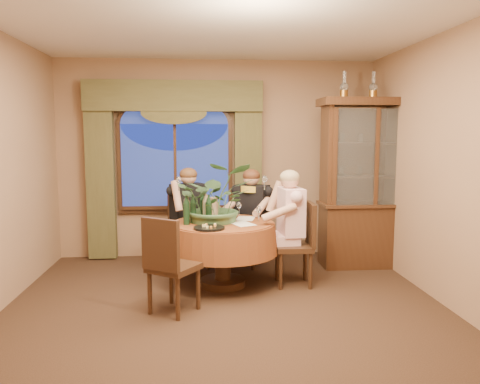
{
  "coord_description": "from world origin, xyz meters",
  "views": [
    {
      "loc": [
        -0.24,
        -4.23,
        1.75
      ],
      "look_at": [
        0.2,
        1.06,
        1.1
      ],
      "focal_mm": 35.0,
      "sensor_mm": 36.0,
      "label": 1
    }
  ],
  "objects": [
    {
      "name": "floor",
      "position": [
        0.0,
        0.0,
        0.0
      ],
      "size": [
        5.0,
        5.0,
        0.0
      ],
      "primitive_type": "plane",
      "color": "black",
      "rests_on": "ground"
    },
    {
      "name": "wall_back",
      "position": [
        0.0,
        2.5,
        1.4
      ],
      "size": [
        4.5,
        0.0,
        4.5
      ],
      "primitive_type": "plane",
      "rotation": [
        1.57,
        0.0,
        0.0
      ],
      "color": "#8D694E",
      "rests_on": "ground"
    },
    {
      "name": "wall_right",
      "position": [
        2.25,
        0.0,
        1.4
      ],
      "size": [
        0.0,
        5.0,
        5.0
      ],
      "primitive_type": "plane",
      "rotation": [
        1.57,
        0.0,
        -1.57
      ],
      "color": "#8D694E",
      "rests_on": "ground"
    },
    {
      "name": "ceiling",
      "position": [
        0.0,
        0.0,
        2.8
      ],
      "size": [
        5.0,
        5.0,
        0.0
      ],
      "primitive_type": "plane",
      "rotation": [
        3.14,
        0.0,
        0.0
      ],
      "color": "white",
      "rests_on": "wall_back"
    },
    {
      "name": "window",
      "position": [
        -0.6,
        2.43,
        1.3
      ],
      "size": [
        1.62,
        0.1,
        1.32
      ],
      "primitive_type": null,
      "color": "navy",
      "rests_on": "wall_back"
    },
    {
      "name": "arched_transom",
      "position": [
        -0.6,
        2.43,
        2.08
      ],
      "size": [
        1.6,
        0.06,
        0.44
      ],
      "primitive_type": null,
      "color": "navy",
      "rests_on": "wall_back"
    },
    {
      "name": "drapery_left",
      "position": [
        -1.63,
        2.38,
        1.18
      ],
      "size": [
        0.38,
        0.14,
        2.32
      ],
      "primitive_type": "cube",
      "color": "#444222",
      "rests_on": "floor"
    },
    {
      "name": "drapery_right",
      "position": [
        0.43,
        2.38,
        1.18
      ],
      "size": [
        0.38,
        0.14,
        2.32
      ],
      "primitive_type": "cube",
      "color": "#444222",
      "rests_on": "floor"
    },
    {
      "name": "swag_valance",
      "position": [
        -0.6,
        2.35,
        2.28
      ],
      "size": [
        2.45,
        0.16,
        0.42
      ],
      "primitive_type": null,
      "color": "#444222",
      "rests_on": "wall_back"
    },
    {
      "name": "dining_table",
      "position": [
        0.0,
        1.06,
        0.38
      ],
      "size": [
        1.64,
        1.64,
        0.75
      ],
      "primitive_type": "cylinder",
      "rotation": [
        0.0,
        0.0,
        0.35
      ],
      "color": "maroon",
      "rests_on": "floor"
    },
    {
      "name": "china_cabinet",
      "position": [
        1.99,
        1.75,
        1.11
      ],
      "size": [
        1.37,
        0.54,
        2.22
      ],
      "primitive_type": "cube",
      "color": "#361D10",
      "rests_on": "floor"
    },
    {
      "name": "oil_lamp_left",
      "position": [
        1.6,
        1.75,
        2.39
      ],
      "size": [
        0.11,
        0.11,
        0.34
      ],
      "primitive_type": null,
      "color": "#A5722D",
      "rests_on": "china_cabinet"
    },
    {
      "name": "oil_lamp_center",
      "position": [
        1.99,
        1.75,
        2.39
      ],
      "size": [
        0.11,
        0.11,
        0.34
      ],
      "primitive_type": null,
      "color": "#A5722D",
      "rests_on": "china_cabinet"
    },
    {
      "name": "oil_lamp_right",
      "position": [
        2.37,
        1.75,
        2.39
      ],
      "size": [
        0.11,
        0.11,
        0.34
      ],
      "primitive_type": null,
      "color": "#A5722D",
      "rests_on": "china_cabinet"
    },
    {
      "name": "chair_right",
      "position": [
        0.83,
        1.02,
        0.48
      ],
      "size": [
        0.44,
        0.44,
        0.96
      ],
      "primitive_type": "cube",
      "rotation": [
        0.0,
        0.0,
        1.53
      ],
      "color": "black",
      "rests_on": "floor"
    },
    {
      "name": "chair_back_right",
      "position": [
        0.33,
        1.89,
        0.48
      ],
      "size": [
        0.54,
        0.54,
        0.96
      ],
      "primitive_type": "cube",
      "rotation": [
        0.0,
        0.0,
        -3.51
      ],
      "color": "black",
      "rests_on": "floor"
    },
    {
      "name": "chair_back",
      "position": [
        -0.39,
        1.79,
        0.48
      ],
      "size": [
        0.57,
        0.57,
        0.96
      ],
      "primitive_type": "cube",
      "rotation": [
        0.0,
        0.0,
        -2.65
      ],
      "color": "black",
      "rests_on": "floor"
    },
    {
      "name": "chair_front_left",
      "position": [
        -0.52,
        0.29,
        0.48
      ],
      "size": [
        0.58,
        0.58,
        0.96
      ],
      "primitive_type": "cube",
      "rotation": [
        0.0,
        0.0,
        -0.6
      ],
      "color": "black",
      "rests_on": "floor"
    },
    {
      "name": "person_pink",
      "position": [
        0.81,
        1.12,
        0.67
      ],
      "size": [
        0.48,
        0.52,
        1.35
      ],
      "primitive_type": null,
      "rotation": [
        0.0,
        0.0,
        -4.63
      ],
      "color": "beige",
      "rests_on": "floor"
    },
    {
      "name": "person_back",
      "position": [
        -0.41,
        1.79,
        0.67
      ],
      "size": [
        0.63,
        0.62,
        1.34
      ],
      "primitive_type": null,
      "rotation": [
        0.0,
        0.0,
        -2.63
      ],
      "color": "black",
      "rests_on": "floor"
    },
    {
      "name": "person_scarf",
      "position": [
        0.42,
        1.74,
        0.66
      ],
      "size": [
        0.63,
        0.61,
        1.32
      ],
      "primitive_type": null,
      "rotation": [
        0.0,
        0.0,
        -3.69
      ],
      "color": "black",
      "rests_on": "floor"
    },
    {
      "name": "stoneware_vase",
      "position": [
        -0.1,
        1.19,
        0.89
      ],
      "size": [
        0.15,
        0.15,
        0.27
      ],
      "primitive_type": null,
      "color": "#9E7B61",
      "rests_on": "dining_table"
    },
    {
      "name": "centerpiece_plant",
      "position": [
        -0.06,
        1.13,
        1.34
      ],
      "size": [
        0.89,
        0.99,
        0.77
      ],
      "primitive_type": "imported",
      "color": "#3A5E39",
      "rests_on": "dining_table"
    },
    {
      "name": "olive_bowl",
      "position": [
        0.04,
        1.0,
        0.77
      ],
      "size": [
        0.16,
        0.16,
        0.05
      ],
      "primitive_type": "imported",
      "color": "#4D592D",
      "rests_on": "dining_table"
    },
    {
      "name": "cheese_platter",
      "position": [
        -0.16,
        0.69,
        0.76
      ],
      "size": [
        0.34,
        0.34,
        0.02
      ],
      "primitive_type": "cylinder",
      "color": "black",
      "rests_on": "dining_table"
    },
    {
      "name": "wine_bottle_0",
      "position": [
        -0.41,
        0.96,
        0.92
      ],
      "size": [
        0.07,
        0.07,
        0.33
      ],
      "primitive_type": "cylinder",
      "color": "black",
      "rests_on": "dining_table"
    },
    {
      "name": "wine_bottle_1",
      "position": [
        -0.33,
        1.04,
        0.92
      ],
      "size": [
        0.07,
        0.07,
        0.33
      ],
      "primitive_type": "cylinder",
      "color": "black",
      "rests_on": "dining_table"
    },
    {
      "name": "wine_bottle_2",
      "position": [
        -0.19,
        1.1,
        0.92
      ],
      "size": [
        0.07,
        0.07,
        0.33
      ],
      "primitive_type": "cylinder",
      "color": "tan",
      "rests_on": "dining_table"
    },
    {
      "name": "wine_bottle_3",
      "position": [
        -0.41,
        1.14,
        0.92
      ],
      "size": [
        0.07,
        0.07,
        0.33
      ],
      "primitive_type": "cylinder",
      "color": "tan",
      "rests_on": "dining_table"
    },
    {
      "name": "wine_bottle_4",
      "position": [
        -0.15,
        1.02,
        0.92
      ],
      "size": [
        0.07,
        0.07,
        0.33
      ],
      "primitive_type": "cylinder",
      "color": "black",
      "rests_on": "dining_table"
    },
    {
      "name": "wine_bottle_5",
      "position": [
        -0.22,
        1.23,
        0.92
      ],
      "size": [
        0.07,
        0.07,
        0.33
      ],
      "primitive_type": "cylinder",
      "color": "black",
      "rests_on": "dining_table"
    },
    {
      "name": "tasting_paper_0",
      "position": [
        0.22,
        0.93,
        0.75
      ],
      "size": [
        0.31,
        0.36,
        0.0
      ],
      "primitive_type": "cube",
      "rotation": [
        0.0,
        0.0,
        0.41
      ],
      "color": "white",
      "rests_on": "dining_table"
    },
    {
      "name": "tasting_paper_1",
      "position": [
        0.29,
        1.26,
        0.75
      ],
      "size": [
        0.28,
        0.34,
        0.0
      ],
      "primitive_type": "cube",
      "rotation": [
        0.0,
        0.0,
        -0.26
      ],
      "color": "white",
      "rests_on": "dining_table"
    },
    {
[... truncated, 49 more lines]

